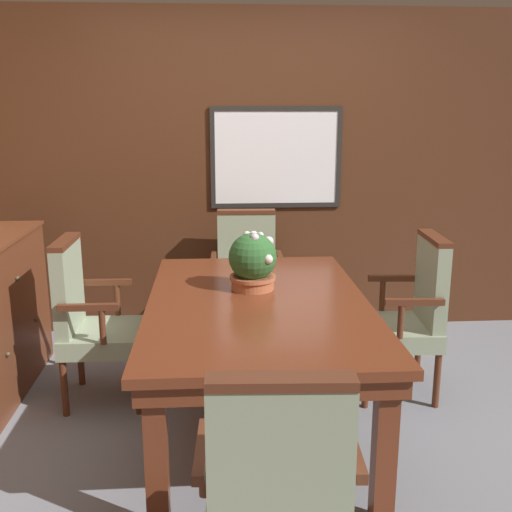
{
  "coord_description": "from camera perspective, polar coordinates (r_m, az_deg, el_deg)",
  "views": [
    {
      "loc": [
        -0.24,
        -2.9,
        1.73
      ],
      "look_at": [
        -0.03,
        0.21,
        0.95
      ],
      "focal_mm": 42.0,
      "sensor_mm": 36.0,
      "label": 1
    }
  ],
  "objects": [
    {
      "name": "potted_plant",
      "position": [
        3.28,
        -0.31,
        -0.56
      ],
      "size": [
        0.27,
        0.28,
        0.32
      ],
      "color": "#B2603D",
      "rests_on": "dining_table"
    },
    {
      "name": "wall_back",
      "position": [
        4.64,
        -0.87,
        7.72
      ],
      "size": [
        7.2,
        0.08,
        2.45
      ],
      "color": "#4C2816",
      "rests_on": "ground_plane"
    },
    {
      "name": "chair_head_near",
      "position": [
        2.05,
        2.07,
        -21.97
      ],
      "size": [
        0.54,
        0.51,
        1.0
      ],
      "rotation": [
        0.0,
        0.0,
        3.09
      ],
      "color": "#562B19",
      "rests_on": "ground_plane"
    },
    {
      "name": "dining_table",
      "position": [
        3.16,
        0.19,
        -5.81
      ],
      "size": [
        1.14,
        1.82,
        0.75
      ],
      "color": "maroon",
      "rests_on": "ground_plane"
    },
    {
      "name": "chair_right_far",
      "position": [
        3.76,
        14.43,
        -5.17
      ],
      "size": [
        0.51,
        0.54,
        1.0
      ],
      "rotation": [
        0.0,
        0.0,
        -1.63
      ],
      "color": "#562B19",
      "rests_on": "ground_plane"
    },
    {
      "name": "ground_plane",
      "position": [
        3.39,
        0.78,
        -16.74
      ],
      "size": [
        14.0,
        14.0,
        0.0
      ],
      "primitive_type": "plane",
      "color": "gray"
    },
    {
      "name": "chair_head_far",
      "position": [
        4.42,
        -0.88,
        -1.88
      ],
      "size": [
        0.53,
        0.5,
        1.0
      ],
      "rotation": [
        0.0,
        0.0,
        -0.03
      ],
      "color": "#562B19",
      "rests_on": "ground_plane"
    },
    {
      "name": "chair_left_far",
      "position": [
        3.69,
        -15.46,
        -5.64
      ],
      "size": [
        0.49,
        0.52,
        1.0
      ],
      "rotation": [
        0.0,
        0.0,
        1.56
      ],
      "color": "#562B19",
      "rests_on": "ground_plane"
    }
  ]
}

